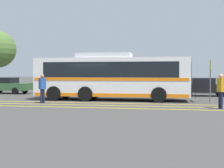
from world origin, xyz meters
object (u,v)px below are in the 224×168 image
Objects in this scene: parked_car_2 at (129,86)px; pedestrian_0 at (42,86)px; pedestrian_1 at (221,89)px; parked_car_0 at (7,85)px; parked_car_1 at (66,86)px; parked_car_3 at (204,87)px; transit_bus at (112,76)px; bus_stop_sign at (210,76)px.

pedestrian_0 is (-4.42, -8.05, 0.28)m from parked_car_2.
pedestrian_1 is at bearing 115.77° from pedestrian_0.
parked_car_1 is (5.60, 0.40, -0.03)m from parked_car_0.
parked_car_0 is 19.69m from pedestrian_1.
parked_car_1 is 11.91m from parked_car_3.
parked_car_2 is 6.20m from parked_car_3.
pedestrian_1 is (11.88, -9.43, 0.36)m from parked_car_1.
transit_bus is at bearing 177.61° from parked_car_2.
transit_bus is 2.48× the size of parked_car_3.
parked_car_2 is 1.81× the size of bus_stop_sign.
bus_stop_sign reaches higher than pedestrian_1.
parked_car_3 is (6.71, 5.13, -0.93)m from transit_bus.
bus_stop_sign is at bearing 76.55° from parked_car_0.
parked_car_3 is 1.60× the size of bus_stop_sign.
parked_car_2 is (5.71, -0.26, 0.06)m from parked_car_1.
transit_bus is at bearing -55.44° from parked_car_3.
pedestrian_1 is (-0.03, -9.19, 0.33)m from parked_car_3.
parked_car_2 is (0.52, 5.11, -0.90)m from transit_bus.
pedestrian_0 is at bearing -174.52° from parked_car_1.
parked_car_3 is (6.20, 0.02, -0.03)m from parked_car_2.
pedestrian_1 is at bearing -131.83° from parked_car_1.
bus_stop_sign reaches higher than parked_car_1.
parked_car_3 is 9.20m from pedestrian_1.
parked_car_0 is at bearing -92.32° from parked_car_3.
pedestrian_1 is (6.69, -4.06, -0.60)m from transit_bus.
pedestrian_0 is at bearing -55.60° from parked_car_3.
parked_car_2 is at bearing 173.93° from transit_bus.
parked_car_0 is 18.28m from bus_stop_sign.
parked_car_0 is 5.62m from parked_car_1.
pedestrian_0 is 0.67× the size of bus_stop_sign.
pedestrian_0 is (-10.62, -8.07, 0.30)m from parked_car_3.
pedestrian_0 reaches higher than parked_car_1.
transit_bus is 8.50m from parked_car_3.
parked_car_2 is at bearing 95.45° from parked_car_0.
parked_car_3 is at bearing -94.54° from parked_car_1.
parked_car_3 is at bearing -86.48° from parked_car_2.
parked_car_0 is 1.63× the size of bus_stop_sign.
bus_stop_sign is (10.44, 2.22, 0.67)m from pedestrian_0.
parked_car_1 is at bearing -117.75° from bus_stop_sign.
parked_car_2 is at bearing -92.68° from parked_car_3.
transit_bus reaches higher than pedestrian_0.
pedestrian_1 is at bearing 58.39° from transit_bus.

